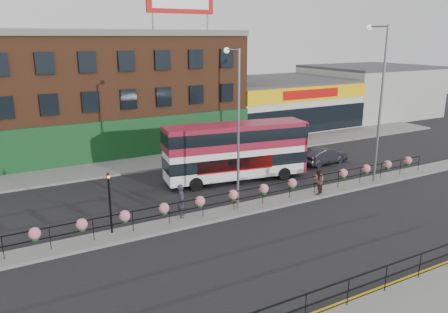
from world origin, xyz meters
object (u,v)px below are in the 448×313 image
car (324,155)px  pedestrian_a (182,201)px  lamp_column_west (236,116)px  lamp_column_east (379,91)px  pedestrian_b (318,181)px  double_decker_bus (236,146)px

car → pedestrian_a: bearing=102.9°
car → lamp_column_west: (-11.04, -4.85, 4.87)m
lamp_column_east → lamp_column_west: bearing=178.5°
car → lamp_column_west: 13.01m
pedestrian_a → pedestrian_b: 9.07m
lamp_column_east → pedestrian_a: bearing=178.1°
pedestrian_b → lamp_column_east: size_ratio=0.16×
lamp_column_west → lamp_column_east: bearing=-1.5°
pedestrian_b → lamp_column_west: bearing=-30.8°
double_decker_bus → pedestrian_a: (-6.15, -4.46, -1.40)m
double_decker_bus → lamp_column_west: bearing=-120.8°
pedestrian_b → lamp_column_west: 7.30m
lamp_column_west → lamp_column_east: (10.79, -0.28, 0.80)m
pedestrian_a → lamp_column_west: size_ratio=0.21×
pedestrian_a → pedestrian_b: pedestrian_a is taller
double_decker_bus → lamp_column_west: size_ratio=1.13×
car → pedestrian_a: (-14.41, -4.66, 0.42)m
double_decker_bus → lamp_column_west: lamp_column_west is taller
pedestrian_a → lamp_column_west: 5.58m
pedestrian_b → double_decker_bus: bearing=-85.9°
lamp_column_west → lamp_column_east: 10.82m
pedestrian_a → lamp_column_east: size_ratio=0.18×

